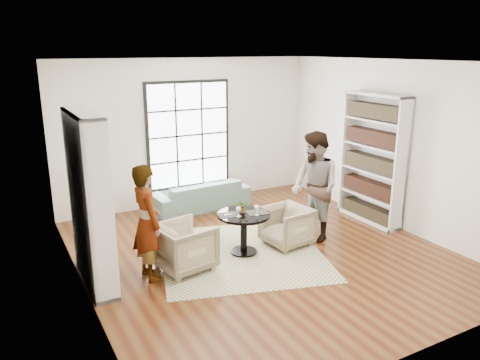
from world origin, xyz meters
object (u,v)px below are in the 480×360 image
wine_glass_right (257,208)px  flower_centerpiece (242,206)px  sofa (200,195)px  wine_glass_left (238,209)px  person_right (315,187)px  armchair_left (185,247)px  person_left (147,223)px  armchair_right (287,226)px  pedestal_table (244,225)px

wine_glass_right → flower_centerpiece: 0.26m
sofa → wine_glass_left: 2.49m
person_right → wine_glass_left: bearing=-84.6°
armchair_left → wine_glass_right: bearing=-104.7°
armchair_left → wine_glass_right: size_ratio=4.60×
person_left → wine_glass_left: size_ratio=9.79×
wine_glass_left → person_right: bearing=1.5°
armchair_left → person_left: bearing=79.7°
sofa → person_left: (-1.86, -2.38, 0.55)m
wine_glass_left → wine_glass_right: size_ratio=1.00×
wine_glass_left → armchair_right: bearing=2.4°
pedestal_table → wine_glass_right: size_ratio=4.92×
sofa → flower_centerpiece: bearing=80.1°
pedestal_table → person_left: size_ratio=0.50×
armchair_left → flower_centerpiece: (1.04, 0.13, 0.42)m
sofa → pedestal_table: bearing=80.1°
wine_glass_right → armchair_left: bearing=175.7°
person_left → armchair_left: bearing=-93.9°
sofa → person_right: (1.07, -2.36, 0.64)m
wine_glass_left → person_left: bearing=179.3°
person_left → flower_centerpiece: bearing=-89.2°
person_left → flower_centerpiece: person_left is taller
sofa → wine_glass_right: size_ratio=11.68×
pedestal_table → wine_glass_left: (-0.14, -0.08, 0.30)m
armchair_left → person_right: (2.38, 0.02, 0.58)m
person_right → wine_glass_right: 1.21m
person_left → wine_glass_right: 1.73m
person_left → flower_centerpiece: (1.59, 0.13, -0.06)m
sofa → armchair_left: 2.72m
sofa → armchair_left: (-1.31, -2.38, 0.07)m
wine_glass_left → wine_glass_right: (0.29, -0.07, -0.00)m
sofa → flower_centerpiece: flower_centerpiece is taller
pedestal_table → armchair_left: (-1.04, -0.07, -0.13)m
wine_glass_right → person_right: bearing=5.2°
pedestal_table → wine_glass_right: 0.37m
pedestal_table → armchair_right: size_ratio=1.16×
sofa → armchair_right: (0.52, -2.36, 0.04)m
armchair_left → flower_centerpiece: size_ratio=3.79×
armchair_right → person_right: person_right is taller
armchair_right → wine_glass_left: wine_glass_left is taller
pedestal_table → sofa: pedestal_table is taller
pedestal_table → flower_centerpiece: flower_centerpiece is taller
armchair_right → person_left: bearing=-96.1°
armchair_right → flower_centerpiece: flower_centerpiece is taller
pedestal_table → sofa: 2.34m
person_left → wine_glass_right: bearing=-96.9°
person_right → flower_centerpiece: size_ratio=9.02×
wine_glass_left → wine_glass_right: same height
pedestal_table → armchair_left: size_ratio=1.07×
sofa → wine_glass_left: size_ratio=11.63×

